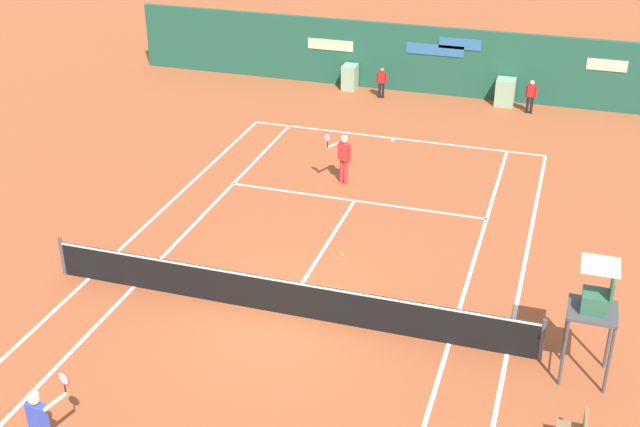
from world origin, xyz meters
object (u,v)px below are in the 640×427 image
Objects in this scene: player_on_baseline at (343,155)px; ball_kid_left_post at (531,94)px; tennis_ball_mid_court at (342,255)px; player_near_side at (40,420)px; umpire_chair at (594,305)px; ball_kid_right_post at (382,81)px.

ball_kid_left_post is at bearing -99.00° from player_on_baseline.
tennis_ball_mid_court is at bearing 128.31° from player_on_baseline.
player_on_baseline reaches higher than player_near_side.
player_on_baseline is (-7.61, 7.78, -0.82)m from umpire_chair.
ball_kid_right_post is (-5.86, 0.00, -0.03)m from ball_kid_left_post.
player_near_side is 21.74m from ball_kid_right_post.
ball_kid_left_post is at bearing 85.22° from player_near_side.
umpire_chair is 1.53× the size of player_near_side.
player_near_side is 1.44× the size of ball_kid_right_post.
ball_kid_right_post is at bearing 27.63° from umpire_chair.
umpire_chair is 11.07m from player_near_side.
ball_kid_right_post is (-8.41, 16.07, -1.07)m from umpire_chair.
ball_kid_left_post is 5.86m from ball_kid_right_post.
umpire_chair is 10.91m from player_on_baseline.
player_on_baseline reaches higher than ball_kid_right_post.
player_near_side is 26.59× the size of tennis_ball_mid_court.
player_on_baseline reaches higher than tennis_ball_mid_court.
umpire_chair reaches higher than player_on_baseline.
player_on_baseline is 4.71m from tennis_ball_mid_court.
umpire_chair is at bearing 116.54° from ball_kid_right_post.
player_near_side is at bearing -109.27° from tennis_ball_mid_court.
ball_kid_left_post reaches higher than ball_kid_right_post.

